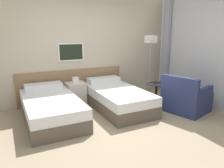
{
  "coord_description": "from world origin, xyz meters",
  "views": [
    {
      "loc": [
        -1.92,
        -3.4,
        1.78
      ],
      "look_at": [
        0.21,
        0.86,
        0.62
      ],
      "focal_mm": 35.0,
      "sensor_mm": 36.0,
      "label": 1
    }
  ],
  "objects_px": {
    "bed_near_window": "(117,98)",
    "nightstand": "(76,93)",
    "side_table": "(156,90)",
    "bed_near_door": "(51,108)",
    "armchair": "(186,99)",
    "floor_lamp": "(151,46)"
  },
  "relations": [
    {
      "from": "side_table",
      "to": "nightstand",
      "type": "bearing_deg",
      "value": 147.95
    },
    {
      "from": "bed_near_window",
      "to": "nightstand",
      "type": "xyz_separation_m",
      "value": [
        -0.76,
        0.73,
        0.04
      ]
    },
    {
      "from": "armchair",
      "to": "nightstand",
      "type": "bearing_deg",
      "value": 35.28
    },
    {
      "from": "bed_near_door",
      "to": "armchair",
      "type": "bearing_deg",
      "value": -17.67
    },
    {
      "from": "floor_lamp",
      "to": "side_table",
      "type": "bearing_deg",
      "value": -114.63
    },
    {
      "from": "bed_near_door",
      "to": "nightstand",
      "type": "relative_size",
      "value": 2.94
    },
    {
      "from": "floor_lamp",
      "to": "side_table",
      "type": "relative_size",
      "value": 2.95
    },
    {
      "from": "bed_near_window",
      "to": "nightstand",
      "type": "relative_size",
      "value": 2.94
    },
    {
      "from": "bed_near_window",
      "to": "armchair",
      "type": "height_order",
      "value": "armchair"
    },
    {
      "from": "armchair",
      "to": "bed_near_window",
      "type": "bearing_deg",
      "value": 38.9
    },
    {
      "from": "nightstand",
      "to": "bed_near_window",
      "type": "bearing_deg",
      "value": -43.85
    },
    {
      "from": "side_table",
      "to": "armchair",
      "type": "xyz_separation_m",
      "value": [
        0.38,
        -0.58,
        -0.11
      ]
    },
    {
      "from": "nightstand",
      "to": "side_table",
      "type": "height_order",
      "value": "nightstand"
    },
    {
      "from": "bed_near_window",
      "to": "floor_lamp",
      "type": "distance_m",
      "value": 1.76
    },
    {
      "from": "bed_near_door",
      "to": "armchair",
      "type": "distance_m",
      "value": 2.95
    },
    {
      "from": "side_table",
      "to": "bed_near_door",
      "type": "bearing_deg",
      "value": 172.67
    },
    {
      "from": "nightstand",
      "to": "armchair",
      "type": "relative_size",
      "value": 0.65
    },
    {
      "from": "nightstand",
      "to": "floor_lamp",
      "type": "relative_size",
      "value": 0.41
    },
    {
      "from": "bed_near_door",
      "to": "floor_lamp",
      "type": "distance_m",
      "value": 3.05
    },
    {
      "from": "bed_near_window",
      "to": "floor_lamp",
      "type": "bearing_deg",
      "value": 20.18
    },
    {
      "from": "bed_near_window",
      "to": "armchair",
      "type": "bearing_deg",
      "value": -34.86
    },
    {
      "from": "bed_near_door",
      "to": "nightstand",
      "type": "xyz_separation_m",
      "value": [
        0.76,
        0.73,
        0.04
      ]
    }
  ]
}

